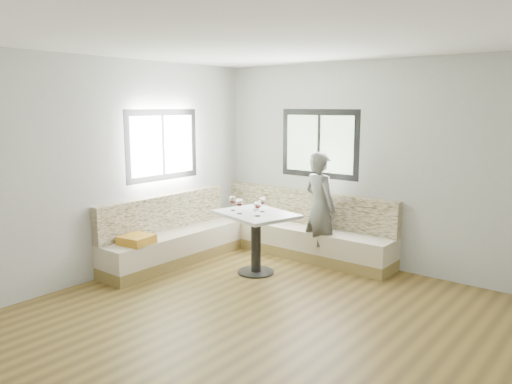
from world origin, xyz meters
TOP-DOWN VIEW (x-y plane):
  - room at (-0.08, 0.08)m, footprint 5.01×5.01m
  - banquette at (-1.59, 1.62)m, footprint 2.90×2.80m
  - table at (-1.06, 1.21)m, footprint 1.16×1.00m
  - person at (-0.63, 2.11)m, footprint 0.67×0.56m
  - olive_ramekin at (-1.13, 1.31)m, footprint 0.09×0.09m
  - wine_glass_a at (-1.37, 1.11)m, footprint 0.09×0.09m
  - wine_glass_b at (-1.18, 1.03)m, footprint 0.09×0.09m
  - wine_glass_c at (-0.91, 1.06)m, footprint 0.09×0.09m
  - wine_glass_d at (-1.02, 1.30)m, footprint 0.09×0.09m

SIDE VIEW (x-z plane):
  - banquette at x=-1.59m, z-range -0.14..0.81m
  - table at x=-1.06m, z-range 0.20..1.02m
  - person at x=-0.63m, z-range 0.00..1.58m
  - olive_ramekin at x=-1.13m, z-range 0.82..0.86m
  - wine_glass_a at x=-1.37m, z-range 0.86..1.07m
  - wine_glass_b at x=-1.18m, z-range 0.86..1.07m
  - wine_glass_c at x=-0.91m, z-range 0.86..1.07m
  - wine_glass_d at x=-1.02m, z-range 0.86..1.07m
  - room at x=-0.08m, z-range 0.01..2.82m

